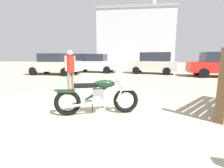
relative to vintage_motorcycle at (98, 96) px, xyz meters
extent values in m
plane|color=tan|center=(-0.11, -0.29, -0.45)|extent=(80.00, 80.00, 0.00)
torus|color=black|center=(0.66, 0.23, -0.13)|extent=(0.64, 0.32, 0.64)
cylinder|color=silver|center=(0.66, 0.23, -0.13)|extent=(0.20, 0.13, 0.18)
torus|color=black|center=(-0.69, -0.24, -0.13)|extent=(0.64, 0.32, 0.64)
cylinder|color=silver|center=(-0.69, -0.24, -0.13)|extent=(0.20, 0.13, 0.18)
cube|color=silver|center=(0.66, 0.23, 0.17)|extent=(0.38, 0.24, 0.06)
cube|color=black|center=(-0.71, -0.25, 0.16)|extent=(0.42, 0.25, 0.07)
cylinder|color=silver|center=(0.52, 0.26, 0.15)|extent=(0.28, 0.13, 0.58)
cylinder|color=silver|center=(0.57, 0.12, 0.15)|extent=(0.28, 0.13, 0.58)
sphere|color=silver|center=(0.50, 0.18, 0.40)|extent=(0.17, 0.17, 0.17)
cylinder|color=silver|center=(0.43, 0.15, 0.47)|extent=(0.23, 0.59, 0.03)
cylinder|color=black|center=(0.05, 0.02, 0.13)|extent=(0.73, 0.30, 0.47)
ellipsoid|color=black|center=(0.15, 0.05, 0.31)|extent=(0.56, 0.38, 0.20)
cube|color=black|center=(-0.28, -0.10, 0.28)|extent=(0.58, 0.37, 0.09)
cube|color=slate|center=(0.00, 0.00, 0.06)|extent=(0.30, 0.26, 0.26)
cylinder|color=silver|center=(-0.03, -0.01, -0.09)|extent=(0.27, 0.26, 0.22)
cylinder|color=silver|center=(-0.43, -0.04, -0.17)|extent=(0.68, 0.29, 0.14)
cylinder|color=silver|center=(-0.36, -0.23, -0.17)|extent=(0.68, 0.29, 0.14)
cylinder|color=black|center=(-0.18, 0.12, -0.29)|extent=(0.10, 0.23, 0.33)
cube|color=brown|center=(2.73, -0.02, 0.35)|extent=(0.25, 0.25, 1.60)
cylinder|color=#706656|center=(-1.64, 1.77, -0.02)|extent=(0.12, 0.12, 0.86)
cylinder|color=#706656|center=(-1.55, 1.93, -0.02)|extent=(0.12, 0.12, 0.86)
cylinder|color=red|center=(-1.60, 1.85, 0.70)|extent=(0.30, 0.30, 0.58)
cylinder|color=tan|center=(-1.69, 1.68, 0.73)|extent=(0.08, 0.08, 0.55)
cylinder|color=tan|center=(-1.50, 2.02, 0.73)|extent=(0.08, 0.08, 0.55)
sphere|color=tan|center=(-1.60, 1.85, 1.10)|extent=(0.22, 0.22, 0.22)
cylinder|color=black|center=(5.09, 8.07, -0.13)|extent=(0.65, 0.24, 0.64)
cylinder|color=black|center=(5.17, 9.83, -0.13)|extent=(0.65, 0.24, 0.64)
cube|color=red|center=(6.63, 8.89, 0.24)|extent=(4.77, 1.96, 0.74)
cylinder|color=black|center=(0.47, 9.69, -0.15)|extent=(0.62, 0.27, 0.60)
cylinder|color=black|center=(0.70, 11.31, -0.15)|extent=(0.62, 0.27, 0.60)
cylinder|color=black|center=(2.84, 9.35, -0.15)|extent=(0.62, 0.27, 0.60)
cylinder|color=black|center=(3.08, 10.97, -0.15)|extent=(0.62, 0.27, 0.60)
cube|color=beige|center=(1.77, 10.33, 0.23)|extent=(4.09, 2.18, 0.76)
cube|color=#232833|center=(2.02, 10.29, 0.97)|extent=(2.59, 1.84, 0.72)
cylinder|color=black|center=(-8.19, 14.11, -0.15)|extent=(0.60, 0.20, 0.60)
cylinder|color=black|center=(-8.17, 15.75, -0.15)|extent=(0.60, 0.20, 0.60)
cylinder|color=black|center=(-5.79, 14.08, -0.15)|extent=(0.60, 0.20, 0.60)
cylinder|color=black|center=(-5.77, 15.72, -0.15)|extent=(0.60, 0.20, 0.60)
cube|color=black|center=(-6.98, 14.92, 0.23)|extent=(3.92, 1.68, 0.76)
cube|color=#232833|center=(-6.73, 14.91, 0.97)|extent=(2.42, 1.54, 0.72)
cylinder|color=black|center=(-4.71, 9.70, -0.14)|extent=(0.62, 0.21, 0.62)
cylinder|color=black|center=(-4.67, 11.42, -0.14)|extent=(0.62, 0.21, 0.62)
cylinder|color=black|center=(-2.01, 9.64, -0.14)|extent=(0.62, 0.21, 0.62)
cylinder|color=black|center=(-1.97, 11.36, -0.14)|extent=(0.62, 0.21, 0.62)
cube|color=silver|center=(-3.34, 10.53, 0.22)|extent=(4.24, 1.82, 0.72)
cube|color=#232833|center=(-3.34, 10.53, 0.90)|extent=(2.04, 1.61, 0.64)
cylinder|color=black|center=(-4.55, 8.83, -0.14)|extent=(0.63, 0.22, 0.62)
cylinder|color=black|center=(-4.60, 7.11, -0.14)|extent=(0.63, 0.22, 0.62)
cylinder|color=black|center=(-7.25, 8.90, -0.14)|extent=(0.63, 0.22, 0.62)
cylinder|color=black|center=(-7.30, 7.19, -0.14)|extent=(0.63, 0.22, 0.62)
cube|color=beige|center=(-5.92, 8.01, 0.22)|extent=(4.25, 1.83, 0.72)
cube|color=#232833|center=(-5.92, 8.01, 0.90)|extent=(2.04, 1.61, 0.64)
cube|color=#B2B2B7|center=(-1.11, 33.40, 4.79)|extent=(15.77, 11.62, 10.48)
cube|color=gray|center=(-1.11, 33.40, 10.28)|extent=(16.09, 11.94, 0.50)
camera|label=1|loc=(1.08, -3.69, 0.96)|focal=25.60mm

